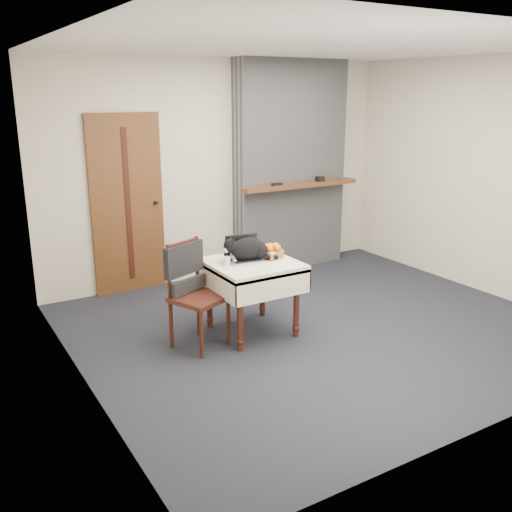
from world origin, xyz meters
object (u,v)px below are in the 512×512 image
Objects in this scene: fruit_basket at (272,252)px; chair at (191,280)px; laptop at (244,254)px; side_table at (252,273)px; door at (127,205)px; pill_bottle at (272,257)px; cat at (248,249)px; cream_jar at (227,261)px.

chair is at bearing 178.77° from fruit_basket.
fruit_basket is 0.86m from chair.
fruit_basket is at bearing 0.38° from laptop.
fruit_basket reaches higher than side_table.
door reaches higher than pill_bottle.
chair is at bearing -173.60° from cat.
cat reaches higher than cream_jar.
door is at bearing 115.76° from cat.
fruit_basket is at bearing 10.20° from side_table.
pill_bottle is 0.09× the size of chair.
cream_jar is (-0.25, -0.03, -0.07)m from cat.
cat is 2.26× the size of fruit_basket.
chair reaches higher than pill_bottle.
side_table is at bearing -6.05° from cream_jar.
door is at bearing 67.23° from chair.
pill_bottle is at bearing -14.31° from cream_jar.
chair is (-0.76, 0.14, -0.13)m from pill_bottle.
door is 9.03× the size of fruit_basket.
cat is at bearing 177.35° from fruit_basket.
cat is at bearing -28.06° from laptop.
side_table is at bearing -77.72° from cat.
door reaches higher than cat.
cat is 6.52× the size of cream_jar.
cream_jar is (0.33, -1.72, -0.26)m from door.
laptop reaches higher than side_table.
door reaches higher than cream_jar.
side_table is 0.24m from pill_bottle.
cat is 0.26m from fruit_basket.
chair is (-0.85, 0.02, -0.14)m from fruit_basket.
cream_jar is at bearing -177.90° from fruit_basket.
door is 1.99m from pill_bottle.
laptop is 0.37× the size of chair.
cream_jar is at bearing -157.29° from laptop.
cream_jar is 0.37m from chair.
chair is (-0.60, 0.06, 0.02)m from side_table.
cream_jar is (-0.25, 0.03, 0.15)m from side_table.
fruit_basket is (0.50, 0.02, 0.01)m from cream_jar.
door reaches higher than chair.
pill_bottle is at bearing -31.58° from cat.
fruit_basket is (0.26, -0.01, -0.06)m from cat.
door reaches higher than fruit_basket.
cream_jar is 0.35× the size of fruit_basket.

